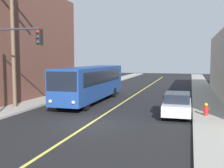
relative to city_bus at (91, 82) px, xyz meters
name	(u,v)px	position (x,y,z in m)	size (l,w,h in m)	color
ground_plane	(90,124)	(2.89, -8.11, -1.82)	(120.00, 120.00, 0.00)	black
sidewalk_left	(58,96)	(-4.36, 1.89, -1.74)	(2.50, 90.00, 0.15)	gray
sidewalk_right	(207,103)	(10.14, 1.89, -1.74)	(2.50, 90.00, 0.15)	gray
lane_stripe_center	(137,94)	(2.89, 6.89, -1.81)	(0.16, 60.00, 0.01)	#D8CC4C
city_bus	(91,82)	(0.00, 0.00, 0.00)	(2.60, 12.17, 3.20)	navy
parked_car_silver	(177,104)	(7.87, -4.40, -0.98)	(1.86, 4.42, 1.62)	#B7B7BC
utility_pole_near	(13,36)	(-4.62, -4.95, 3.84)	(2.40, 0.28, 10.01)	brown
traffic_signal_left_corner	(13,53)	(-2.52, -7.87, 2.49)	(3.75, 0.48, 6.00)	#2D2D33
fire_hydrant	(206,109)	(9.74, -4.29, -1.23)	(0.44, 0.26, 0.84)	red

